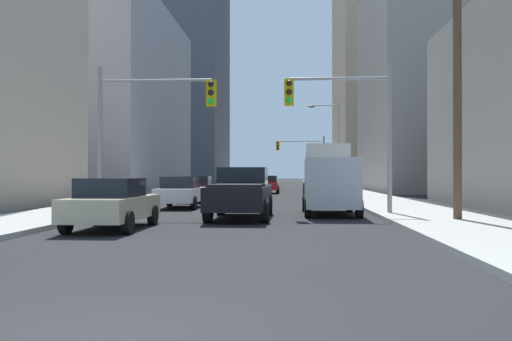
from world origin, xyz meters
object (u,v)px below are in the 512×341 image
Objects in this scene: sedan_white at (181,192)px; traffic_signal_near_left at (151,113)px; city_bus at (324,170)px; sedan_maroon at (197,189)px; pickup_truck_black at (241,193)px; sedan_red at (268,184)px; traffic_signal_near_right at (343,112)px; sedan_beige at (112,203)px; traffic_signal_far_right at (303,152)px; cargo_van_silver at (330,183)px.

traffic_signal_near_left is (-0.30, -4.51, 3.32)m from sedan_white.
city_bus is at bearing 62.44° from traffic_signal_near_left.
sedan_white is at bearing -88.01° from sedan_maroon.
pickup_truck_black is 1.28× the size of sedan_maroon.
traffic_signal_near_right is at bearing -80.86° from sedan_red.
sedan_beige is 10.04m from sedan_white.
traffic_signal_far_right reaches higher than city_bus.
pickup_truck_black is 0.91× the size of traffic_signal_near_left.
sedan_maroon is 0.71× the size of traffic_signal_near_right.
sedan_maroon is at bearing -103.17° from traffic_signal_far_right.
sedan_beige is at bearing -137.81° from cargo_van_silver.
sedan_beige is 45.91m from traffic_signal_far_right.
pickup_truck_black is (-4.16, -16.54, -1.00)m from city_bus.
city_bus is 10.37m from sedan_red.
city_bus is 1.93× the size of traffic_signal_far_right.
city_bus is 24.69m from traffic_signal_far_right.
sedan_beige is 30.29m from sedan_red.
traffic_signal_near_right is at bearing -31.51° from sedan_white.
cargo_van_silver reaches higher than pickup_truck_black.
cargo_van_silver reaches higher than sedan_maroon.
traffic_signal_far_right is at bearing 85.42° from pickup_truck_black.
sedan_maroon is (-3.66, 11.42, -0.16)m from pickup_truck_black.
cargo_van_silver is at bearing -89.79° from traffic_signal_far_right.
cargo_van_silver is 11.73m from sedan_maroon.
traffic_signal_near_left is at bearing -174.25° from cargo_van_silver.
sedan_maroon is 0.71× the size of traffic_signal_near_left.
sedan_white is 0.70× the size of traffic_signal_near_right.
sedan_white and sedan_maroon have the same top height.
traffic_signal_near_left is (-0.11, -10.05, 3.32)m from sedan_maroon.
pickup_truck_black is 25.94m from sedan_red.
pickup_truck_black reaches higher than sedan_maroon.
cargo_van_silver is at bearing -52.75° from sedan_maroon.
sedan_red is (3.60, 14.52, 0.00)m from sedan_maroon.
sedan_maroon is at bearing -103.92° from sedan_red.
cargo_van_silver is 2.90m from traffic_signal_near_right.
city_bus is at bearing 87.15° from cargo_van_silver.
cargo_van_silver reaches higher than sedan_white.
sedan_maroon is 13.00m from traffic_signal_near_right.
traffic_signal_far_right reaches higher than sedan_beige.
city_bus is 15.32m from traffic_signal_near_right.
sedan_white is at bearing -125.56° from city_bus.
sedan_beige is 6.46m from traffic_signal_near_left.
traffic_signal_far_right reaches higher than cargo_van_silver.
city_bus is 14.48m from cargo_van_silver.
cargo_van_silver is 1.25× the size of sedan_red.
city_bus is at bearing 33.22° from sedan_maroon.
sedan_beige is 9.78m from traffic_signal_near_right.
sedan_beige is at bearing -90.03° from sedan_white.
sedan_maroon and sedan_red have the same top height.
traffic_signal_far_right is (7.05, 39.75, 0.03)m from traffic_signal_near_left.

